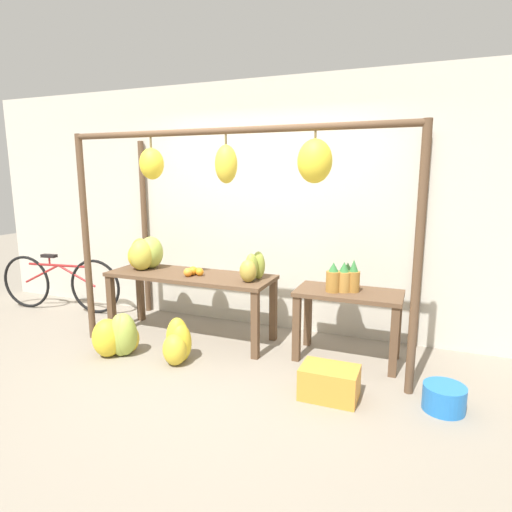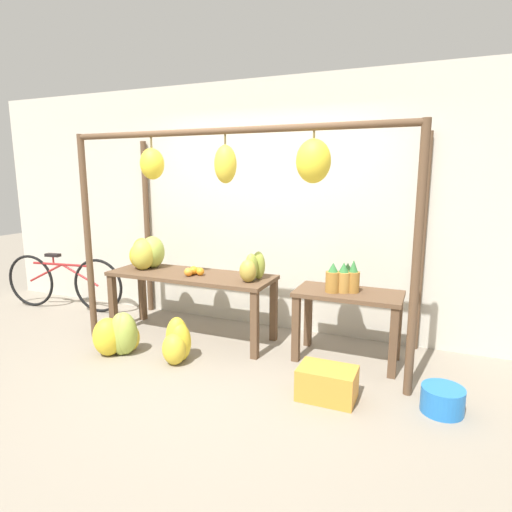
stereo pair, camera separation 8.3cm
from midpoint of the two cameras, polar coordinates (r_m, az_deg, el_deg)
The scene contains 14 objects.
ground_plane at distance 3.90m, azimuth -7.35°, elevation -16.19°, with size 20.00×20.00×0.00m, color gray.
shop_wall_back at distance 4.91m, azimuth 1.16°, elevation 6.52°, with size 8.00×0.08×2.80m.
stall_awning at distance 4.02m, azimuth -2.22°, elevation 8.31°, with size 3.37×1.18×2.17m.
display_table_main at distance 4.69m, azimuth -9.26°, elevation -3.57°, with size 1.82×0.62×0.72m.
display_table_side at distance 4.18m, azimuth 11.63°, elevation -6.61°, with size 0.99×0.52×0.68m.
banana_pile_on_table at distance 4.98m, azimuth -15.19°, elevation 0.24°, with size 0.43×0.50×0.36m.
orange_pile at distance 4.57m, azimuth -9.00°, elevation -2.08°, with size 0.18×0.22×0.09m.
pineapple_cluster at distance 4.12m, azimuth 11.10°, elevation -2.91°, with size 0.30×0.35×0.31m.
banana_pile_ground_left at distance 4.52m, azimuth -18.42°, elevation -10.14°, with size 0.46×0.49×0.43m.
banana_pile_ground_right at distance 4.23m, azimuth -11.00°, elevation -11.38°, with size 0.32×0.38×0.43m.
fruit_crate_white at distance 3.61m, azimuth 9.08°, elevation -16.31°, with size 0.45×0.31×0.26m.
blue_bucket at distance 3.69m, azimuth 23.18°, elevation -17.00°, with size 0.32×0.32×0.20m.
parked_bicycle at distance 6.19m, azimuth -25.04°, elevation -3.27°, with size 1.74×0.28×0.75m.
papaya_pile at distance 4.27m, azimuth -1.06°, elevation -1.63°, with size 0.22×0.31×0.29m.
Camera 1 is at (1.69, -3.04, 1.77)m, focal length 30.00 mm.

